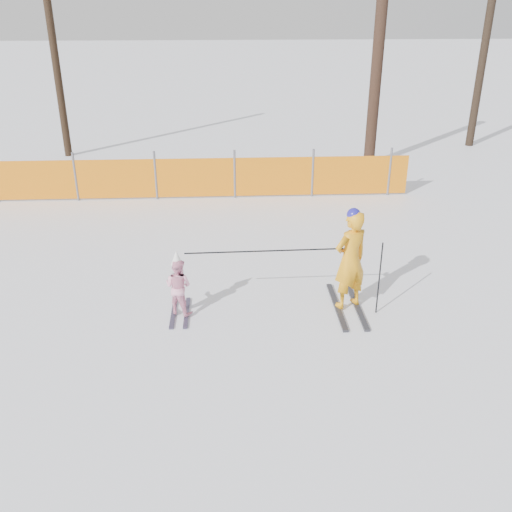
% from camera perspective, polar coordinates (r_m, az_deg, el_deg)
% --- Properties ---
extents(ground, '(120.00, 120.00, 0.00)m').
position_cam_1_polar(ground, '(9.15, 0.17, -7.01)').
color(ground, white).
rests_on(ground, ground).
extents(adult, '(0.73, 1.57, 1.78)m').
position_cam_1_polar(adult, '(9.38, 9.41, -0.39)').
color(adult, black).
rests_on(adult, ground).
extents(child, '(0.58, 0.98, 1.14)m').
position_cam_1_polar(child, '(9.31, -7.77, -2.97)').
color(child, black).
rests_on(child, ground).
extents(ski_poles, '(3.14, 0.22, 1.27)m').
position_cam_1_polar(ski_poles, '(9.15, 4.73, -0.43)').
color(ski_poles, black).
rests_on(ski_poles, ground).
extents(safety_fence, '(14.50, 0.06, 1.25)m').
position_cam_1_polar(safety_fence, '(14.90, -13.02, 7.55)').
color(safety_fence, '#595960').
rests_on(safety_fence, ground).
extents(tree_trunks, '(13.82, 2.54, 6.06)m').
position_cam_1_polar(tree_trunks, '(18.37, 7.43, 18.51)').
color(tree_trunks, '#322016').
rests_on(tree_trunks, ground).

